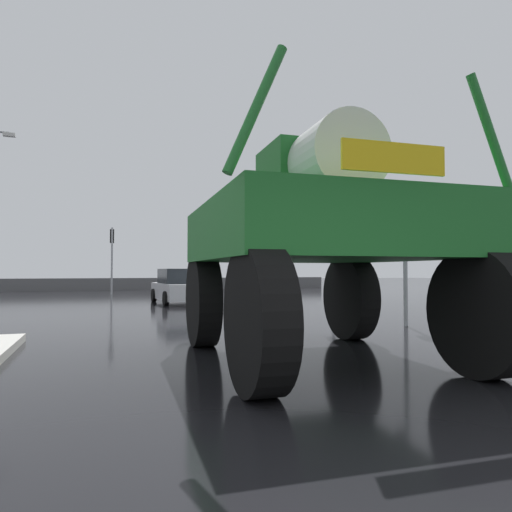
{
  "coord_description": "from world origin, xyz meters",
  "views": [
    {
      "loc": [
        -2.46,
        -1.71,
        1.42
      ],
      "look_at": [
        1.12,
        8.65,
        1.78
      ],
      "focal_mm": 32.03,
      "sensor_mm": 36.0,
      "label": 1
    }
  ],
  "objects_px": {
    "traffic_signal_near_right": "(401,221)",
    "traffic_signal_far_left": "(112,246)",
    "sedan_ahead": "(179,287)",
    "oversize_sprayer": "(318,238)",
    "traffic_signal_far_right": "(193,252)",
    "streetlight_far_right": "(336,216)"
  },
  "relations": [
    {
      "from": "sedan_ahead",
      "to": "traffic_signal_far_left",
      "type": "relative_size",
      "value": 1.03
    },
    {
      "from": "traffic_signal_far_right",
      "to": "streetlight_far_right",
      "type": "height_order",
      "value": "streetlight_far_right"
    },
    {
      "from": "traffic_signal_far_left",
      "to": "traffic_signal_near_right",
      "type": "bearing_deg",
      "value": -70.63
    },
    {
      "from": "traffic_signal_far_right",
      "to": "streetlight_far_right",
      "type": "xyz_separation_m",
      "value": [
        6.51,
        -7.1,
        1.79
      ]
    },
    {
      "from": "sedan_ahead",
      "to": "traffic_signal_far_left",
      "type": "height_order",
      "value": "traffic_signal_far_left"
    },
    {
      "from": "traffic_signal_far_left",
      "to": "streetlight_far_right",
      "type": "bearing_deg",
      "value": -31.67
    },
    {
      "from": "sedan_ahead",
      "to": "traffic_signal_near_right",
      "type": "relative_size",
      "value": 1.13
    },
    {
      "from": "oversize_sprayer",
      "to": "traffic_signal_near_right",
      "type": "bearing_deg",
      "value": -48.17
    },
    {
      "from": "oversize_sprayer",
      "to": "traffic_signal_far_right",
      "type": "bearing_deg",
      "value": -3.49
    },
    {
      "from": "streetlight_far_right",
      "to": "traffic_signal_far_right",
      "type": "bearing_deg",
      "value": 132.49
    },
    {
      "from": "sedan_ahead",
      "to": "traffic_signal_near_right",
      "type": "xyz_separation_m",
      "value": [
        4.13,
        -10.12,
        2.01
      ]
    },
    {
      "from": "oversize_sprayer",
      "to": "traffic_signal_far_left",
      "type": "relative_size",
      "value": 1.36
    },
    {
      "from": "traffic_signal_near_right",
      "to": "traffic_signal_far_left",
      "type": "xyz_separation_m",
      "value": [
        -6.74,
        19.17,
        0.25
      ]
    },
    {
      "from": "traffic_signal_near_right",
      "to": "traffic_signal_far_left",
      "type": "height_order",
      "value": "traffic_signal_far_left"
    },
    {
      "from": "streetlight_far_right",
      "to": "traffic_signal_near_right",
      "type": "bearing_deg",
      "value": -111.57
    },
    {
      "from": "sedan_ahead",
      "to": "traffic_signal_far_left",
      "type": "distance_m",
      "value": 9.69
    },
    {
      "from": "oversize_sprayer",
      "to": "traffic_signal_far_left",
      "type": "distance_m",
      "value": 22.73
    },
    {
      "from": "traffic_signal_near_right",
      "to": "traffic_signal_far_right",
      "type": "relative_size",
      "value": 1.02
    },
    {
      "from": "oversize_sprayer",
      "to": "traffic_signal_near_right",
      "type": "relative_size",
      "value": 1.48
    },
    {
      "from": "sedan_ahead",
      "to": "streetlight_far_right",
      "type": "distance_m",
      "value": 9.86
    },
    {
      "from": "traffic_signal_far_left",
      "to": "streetlight_far_right",
      "type": "height_order",
      "value": "streetlight_far_right"
    },
    {
      "from": "sedan_ahead",
      "to": "traffic_signal_near_right",
      "type": "distance_m",
      "value": 11.11
    }
  ]
}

